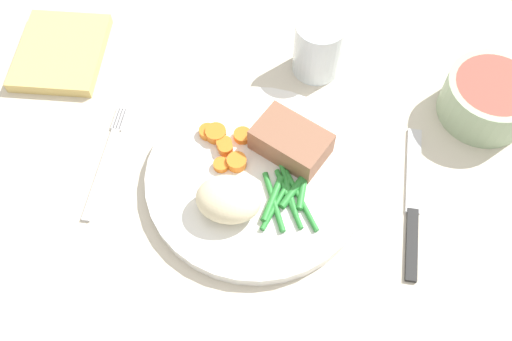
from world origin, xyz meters
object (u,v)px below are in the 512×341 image
(meat_portion, at_px, (291,142))
(knife, at_px, (413,204))
(fork, at_px, (105,161))
(napkin, at_px, (61,52))
(dinner_plate, at_px, (256,178))
(water_glass, at_px, (318,50))
(salad_bowl, at_px, (489,97))

(meat_portion, bearing_deg, knife, -16.28)
(knife, bearing_deg, meat_portion, 159.72)
(meat_portion, bearing_deg, fork, -168.81)
(napkin, bearing_deg, fork, -55.34)
(dinner_plate, distance_m, knife, 0.19)
(meat_portion, distance_m, water_glass, 0.15)
(meat_portion, bearing_deg, napkin, 161.32)
(meat_portion, bearing_deg, dinner_plate, -130.60)
(knife, relative_size, salad_bowl, 1.79)
(meat_portion, bearing_deg, salad_bowl, 24.08)
(meat_portion, distance_m, salad_bowl, 0.26)
(meat_portion, relative_size, salad_bowl, 0.77)
(meat_portion, relative_size, fork, 0.53)
(water_glass, distance_m, napkin, 0.35)
(fork, bearing_deg, dinner_plate, 4.78)
(water_glass, relative_size, salad_bowl, 0.71)
(knife, height_order, napkin, napkin)
(dinner_plate, bearing_deg, water_glass, 74.38)
(dinner_plate, height_order, fork, dinner_plate)
(water_glass, bearing_deg, meat_portion, -96.58)
(dinner_plate, height_order, water_glass, water_glass)
(meat_portion, relative_size, knife, 0.43)
(salad_bowl, xyz_separation_m, napkin, (-0.57, 0.01, -0.02))
(fork, height_order, salad_bowl, salad_bowl)
(dinner_plate, xyz_separation_m, knife, (0.19, -0.00, -0.01))
(fork, bearing_deg, water_glass, 42.43)
(fork, relative_size, napkin, 1.21)
(salad_bowl, distance_m, napkin, 0.57)
(fork, relative_size, salad_bowl, 1.45)
(dinner_plate, xyz_separation_m, water_glass, (0.05, 0.19, 0.03))
(knife, relative_size, water_glass, 2.52)
(dinner_plate, bearing_deg, knife, -0.86)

